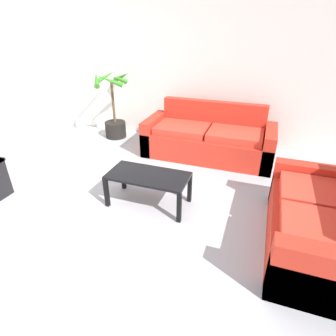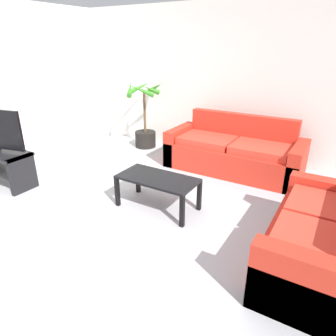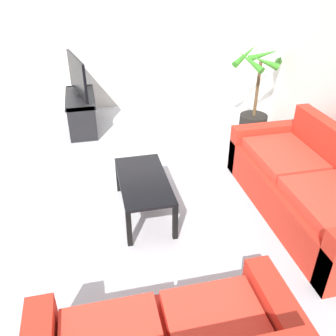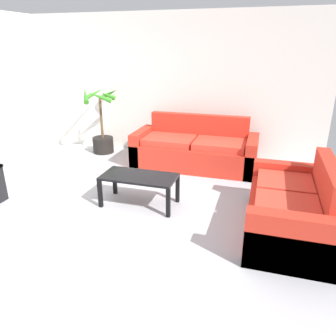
{
  "view_description": "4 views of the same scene",
  "coord_description": "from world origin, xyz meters",
  "px_view_note": "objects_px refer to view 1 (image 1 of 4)",
  "views": [
    {
      "loc": [
        1.57,
        -2.21,
        2.12
      ],
      "look_at": [
        0.6,
        0.51,
        0.6
      ],
      "focal_mm": 29.57,
      "sensor_mm": 36.0,
      "label": 1
    },
    {
      "loc": [
        2.24,
        -2.36,
        2.02
      ],
      "look_at": [
        0.41,
        0.66,
        0.55
      ],
      "focal_mm": 32.29,
      "sensor_mm": 36.0,
      "label": 2
    },
    {
      "loc": [
        3.5,
        0.1,
        2.5
      ],
      "look_at": [
        0.54,
        0.77,
        0.68
      ],
      "focal_mm": 38.76,
      "sensor_mm": 36.0,
      "label": 3
    },
    {
      "loc": [
        1.88,
        -3.24,
        2.1
      ],
      "look_at": [
        0.67,
        0.76,
        0.51
      ],
      "focal_mm": 34.64,
      "sensor_mm": 36.0,
      "label": 4
    }
  ],
  "objects_px": {
    "couch_loveseat": "(320,226)",
    "coffee_table": "(148,179)",
    "couch_main": "(208,140)",
    "potted_palm": "(114,115)"
  },
  "relations": [
    {
      "from": "couch_main",
      "to": "coffee_table",
      "type": "xyz_separation_m",
      "value": [
        -0.4,
        -1.73,
        0.07
      ]
    },
    {
      "from": "couch_loveseat",
      "to": "coffee_table",
      "type": "height_order",
      "value": "couch_loveseat"
    },
    {
      "from": "couch_main",
      "to": "potted_palm",
      "type": "height_order",
      "value": "potted_palm"
    },
    {
      "from": "couch_loveseat",
      "to": "coffee_table",
      "type": "relative_size",
      "value": 1.63
    },
    {
      "from": "couch_loveseat",
      "to": "potted_palm",
      "type": "xyz_separation_m",
      "value": [
        -3.57,
        2.16,
        0.17
      ]
    },
    {
      "from": "couch_loveseat",
      "to": "potted_palm",
      "type": "distance_m",
      "value": 4.17
    },
    {
      "from": "couch_loveseat",
      "to": "coffee_table",
      "type": "xyz_separation_m",
      "value": [
        -1.97,
        0.17,
        0.08
      ]
    },
    {
      "from": "potted_palm",
      "to": "couch_main",
      "type": "bearing_deg",
      "value": -7.44
    },
    {
      "from": "couch_loveseat",
      "to": "potted_palm",
      "type": "relative_size",
      "value": 1.26
    },
    {
      "from": "coffee_table",
      "to": "potted_palm",
      "type": "distance_m",
      "value": 2.55
    }
  ]
}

